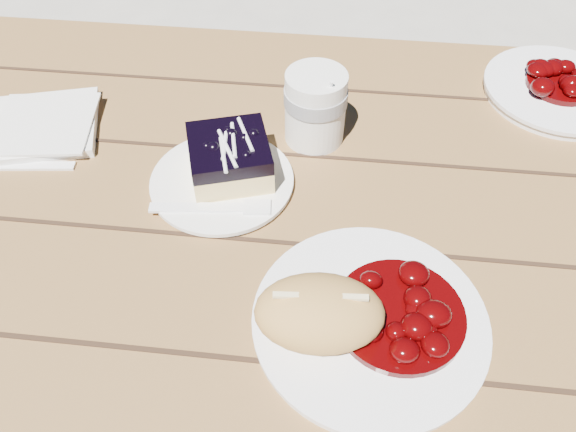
# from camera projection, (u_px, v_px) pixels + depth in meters

# --- Properties ---
(ground) EXTENTS (60.00, 60.00, 0.00)m
(ground) POSITION_uv_depth(u_px,v_px,m) (215.00, 408.00, 1.32)
(ground) COLOR #A39E93
(ground) RESTS_ON ground
(picnic_table) EXTENTS (2.00, 1.55, 0.75)m
(picnic_table) POSITION_uv_depth(u_px,v_px,m) (178.00, 258.00, 0.88)
(picnic_table) COLOR brown
(picnic_table) RESTS_ON ground
(main_plate) EXTENTS (0.25, 0.25, 0.02)m
(main_plate) POSITION_uv_depth(u_px,v_px,m) (369.00, 323.00, 0.61)
(main_plate) COLOR white
(main_plate) RESTS_ON picnic_table
(goulash_stew) EXTENTS (0.14, 0.14, 0.04)m
(goulash_stew) POSITION_uv_depth(u_px,v_px,m) (401.00, 307.00, 0.59)
(goulash_stew) COLOR #3D0203
(goulash_stew) RESTS_ON main_plate
(bread_roll) EXTENTS (0.14, 0.10, 0.07)m
(bread_roll) POSITION_uv_depth(u_px,v_px,m) (319.00, 313.00, 0.57)
(bread_roll) COLOR #BD8D48
(bread_roll) RESTS_ON main_plate
(dessert_plate) EXTENTS (0.19, 0.19, 0.01)m
(dessert_plate) POSITION_uv_depth(u_px,v_px,m) (222.00, 182.00, 0.75)
(dessert_plate) COLOR white
(dessert_plate) RESTS_ON picnic_table
(blueberry_cake) EXTENTS (0.13, 0.13, 0.06)m
(blueberry_cake) POSITION_uv_depth(u_px,v_px,m) (230.00, 157.00, 0.74)
(blueberry_cake) COLOR #FADB88
(blueberry_cake) RESTS_ON dessert_plate
(fork_dessert) EXTENTS (0.16, 0.04, 0.00)m
(fork_dessert) POSITION_uv_depth(u_px,v_px,m) (198.00, 207.00, 0.71)
(fork_dessert) COLOR white
(fork_dessert) RESTS_ON dessert_plate
(coffee_cup) EXTENTS (0.09, 0.09, 0.11)m
(coffee_cup) POSITION_uv_depth(u_px,v_px,m) (315.00, 108.00, 0.78)
(coffee_cup) COLOR white
(coffee_cup) RESTS_ON picnic_table
(napkin_stack) EXTENTS (0.19, 0.19, 0.01)m
(napkin_stack) POSITION_uv_depth(u_px,v_px,m) (44.00, 126.00, 0.83)
(napkin_stack) COLOR white
(napkin_stack) RESTS_ON picnic_table
(fork_table) EXTENTS (0.16, 0.04, 0.00)m
(fork_table) POSITION_uv_depth(u_px,v_px,m) (30.00, 166.00, 0.78)
(fork_table) COLOR white
(fork_table) RESTS_ON picnic_table
(second_plate) EXTENTS (0.23, 0.23, 0.02)m
(second_plate) POSITION_uv_depth(u_px,v_px,m) (558.00, 91.00, 0.88)
(second_plate) COLOR white
(second_plate) RESTS_ON picnic_table
(second_stew) EXTENTS (0.11, 0.11, 0.04)m
(second_stew) POSITION_uv_depth(u_px,v_px,m) (565.00, 75.00, 0.86)
(second_stew) COLOR #3D0203
(second_stew) RESTS_ON second_plate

